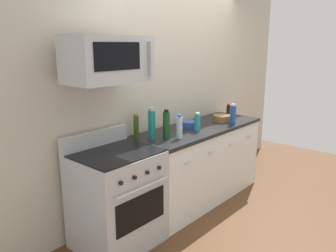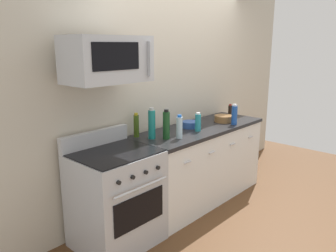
% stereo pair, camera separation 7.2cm
% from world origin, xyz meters
% --- Properties ---
extents(ground_plane, '(5.93, 5.93, 0.00)m').
position_xyz_m(ground_plane, '(0.00, 0.00, 0.00)').
color(ground_plane, brown).
extents(back_wall, '(4.94, 0.10, 2.70)m').
position_xyz_m(back_wall, '(0.00, 0.41, 1.35)').
color(back_wall, beige).
rests_on(back_wall, ground_plane).
extents(counter_unit, '(1.85, 0.66, 0.92)m').
position_xyz_m(counter_unit, '(0.00, -0.00, 0.46)').
color(counter_unit, white).
rests_on(counter_unit, ground_plane).
extents(range_oven, '(0.76, 0.69, 1.07)m').
position_xyz_m(range_oven, '(-1.30, 0.00, 0.47)').
color(range_oven, '#B7BABF').
rests_on(range_oven, ground_plane).
extents(microwave, '(0.74, 0.44, 0.40)m').
position_xyz_m(microwave, '(-1.30, 0.05, 1.75)').
color(microwave, '#B7BABF').
extents(bottle_olive_oil, '(0.06, 0.06, 0.26)m').
position_xyz_m(bottle_olive_oil, '(-0.81, 0.24, 1.04)').
color(bottle_olive_oil, '#385114').
rests_on(bottle_olive_oil, countertop_slab).
extents(bottle_water_clear, '(0.07, 0.07, 0.25)m').
position_xyz_m(bottle_water_clear, '(-0.55, -0.13, 1.04)').
color(bottle_water_clear, silver).
rests_on(bottle_water_clear, countertop_slab).
extents(bottle_soy_sauce_dark, '(0.05, 0.05, 0.20)m').
position_xyz_m(bottle_soy_sauce_dark, '(0.60, -0.02, 1.01)').
color(bottle_soy_sauce_dark, black).
rests_on(bottle_soy_sauce_dark, countertop_slab).
extents(bottle_dish_soap, '(0.07, 0.07, 0.21)m').
position_xyz_m(bottle_dish_soap, '(-0.18, -0.09, 1.02)').
color(bottle_dish_soap, teal).
rests_on(bottle_dish_soap, countertop_slab).
extents(bottle_wine_green, '(0.07, 0.07, 0.31)m').
position_xyz_m(bottle_wine_green, '(-0.66, -0.05, 1.07)').
color(bottle_wine_green, '#19471E').
rests_on(bottle_wine_green, countertop_slab).
extents(bottle_soda_blue, '(0.07, 0.07, 0.25)m').
position_xyz_m(bottle_soda_blue, '(0.37, -0.23, 1.04)').
color(bottle_soda_blue, '#1E4CA5').
rests_on(bottle_soda_blue, countertop_slab).
extents(bottle_sparkling_teal, '(0.07, 0.07, 0.33)m').
position_xyz_m(bottle_sparkling_teal, '(-0.75, 0.07, 1.08)').
color(bottle_sparkling_teal, '#197F7A').
rests_on(bottle_sparkling_teal, countertop_slab).
extents(bowl_blue_mixing, '(0.20, 0.20, 0.07)m').
position_xyz_m(bowl_blue_mixing, '(-0.11, 0.07, 0.96)').
color(bowl_blue_mixing, '#2D519E').
rests_on(bowl_blue_mixing, countertop_slab).
extents(bowl_wooden_salad, '(0.23, 0.23, 0.08)m').
position_xyz_m(bowl_wooden_salad, '(0.41, -0.05, 0.96)').
color(bowl_wooden_salad, brown).
rests_on(bowl_wooden_salad, countertop_slab).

